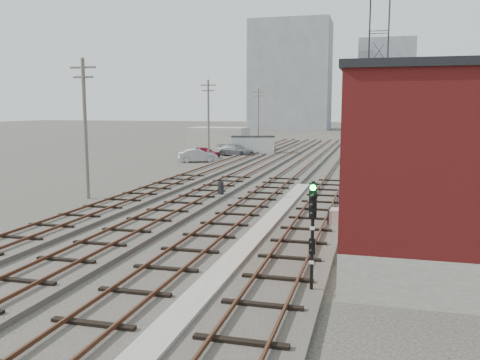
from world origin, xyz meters
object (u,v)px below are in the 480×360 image
(site_trailer, at_px, (253,145))
(car_grey, at_px, (236,150))
(car_silver, at_px, (198,156))
(switch_stand, at_px, (221,189))
(signal_mast, at_px, (312,231))
(car_red, at_px, (205,152))

(site_trailer, xyz_separation_m, car_grey, (-1.44, -3.09, -0.47))
(car_silver, relative_size, car_grey, 0.87)
(switch_stand, bearing_deg, signal_mast, -45.33)
(switch_stand, distance_m, car_silver, 22.71)
(switch_stand, distance_m, site_trailer, 32.45)
(site_trailer, bearing_deg, signal_mast, -89.83)
(car_silver, distance_m, car_grey, 8.29)
(signal_mast, bearing_deg, site_trailer, 105.54)
(switch_stand, xyz_separation_m, site_trailer, (-5.47, 31.98, 0.62))
(switch_stand, relative_size, car_red, 0.31)
(switch_stand, bearing_deg, car_grey, 122.20)
(switch_stand, bearing_deg, car_silver, 132.05)
(signal_mast, height_order, car_grey, signal_mast)
(signal_mast, xyz_separation_m, car_grey, (-14.91, 45.32, -1.35))
(signal_mast, xyz_separation_m, switch_stand, (-7.99, 16.43, -1.50))
(car_red, height_order, car_silver, car_silver)
(car_silver, bearing_deg, car_grey, -39.67)
(car_silver, bearing_deg, switch_stand, 178.10)
(signal_mast, distance_m, switch_stand, 18.33)
(car_red, distance_m, car_silver, 4.82)
(signal_mast, relative_size, car_silver, 0.84)
(site_trailer, distance_m, car_silver, 11.67)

